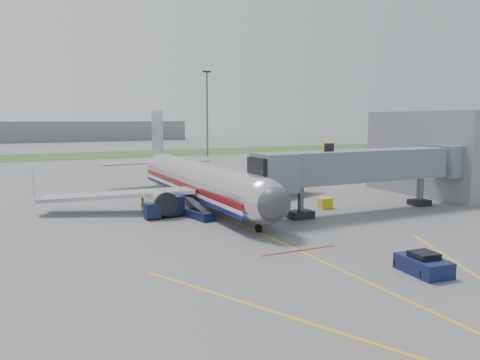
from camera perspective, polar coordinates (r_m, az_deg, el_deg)
name	(u,v)px	position (r m, az deg, el deg)	size (l,w,h in m)	color
ground	(271,238)	(36.54, 3.77, -7.03)	(400.00, 400.00, 0.00)	#565659
grass_strip	(92,155)	(122.31, -17.61, 2.88)	(300.00, 25.00, 0.01)	#2D4C1E
apron_markings	(329,264)	(30.58, 10.75, -10.06)	(21.52, 50.00, 0.01)	gold
airliner	(200,180)	(49.62, -4.95, -0.06)	(32.10, 35.67, 10.25)	silver
jet_bridge	(360,167)	(47.14, 14.46, 1.56)	(25.30, 4.00, 6.90)	slate
terminal	(443,153)	(62.74, 23.52, 3.09)	(10.00, 16.00, 10.00)	slate
light_mast_right	(207,112)	(113.95, -4.02, 8.32)	(2.00, 0.44, 20.40)	#595B60
distant_terminal	(34,132)	(200.90, -23.86, 5.42)	(120.00, 14.00, 8.00)	slate
pushback_tug	(423,265)	(30.27, 21.45, -9.57)	(2.23, 3.32, 1.31)	#0C1A37
baggage_cart_a	(172,206)	(44.62, -8.27, -3.13)	(2.14, 2.14, 1.93)	#0C1A37
baggage_cart_b	(152,211)	(43.65, -10.66, -3.72)	(1.40, 1.40, 1.49)	#0C1A37
baggage_cart_c	(174,201)	(48.44, -8.03, -2.50)	(1.87, 1.87, 1.58)	#0C1A37
belt_loader	(200,214)	(43.10, -4.92, -4.18)	(1.81, 3.81, 1.80)	#0C1A37
ground_power_cart	(325,203)	(48.87, 10.37, -2.80)	(1.35, 0.93, 1.05)	yellow
ramp_worker	(143,202)	(48.03, -11.79, -2.70)	(0.57, 0.37, 1.56)	#CAE71B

